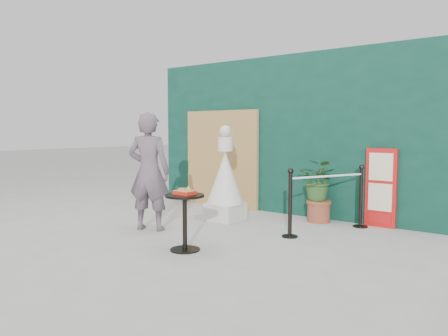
% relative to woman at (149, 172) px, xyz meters
% --- Properties ---
extents(ground, '(60.00, 60.00, 0.00)m').
position_rel_woman_xyz_m(ground, '(0.98, -0.51, -0.94)').
color(ground, '#ADAAA5').
rests_on(ground, ground).
extents(back_wall, '(6.00, 0.30, 3.00)m').
position_rel_woman_xyz_m(back_wall, '(0.98, 2.64, 0.56)').
color(back_wall, '#0B3126').
rests_on(back_wall, ground).
extents(bamboo_fence, '(1.80, 0.08, 2.00)m').
position_rel_woman_xyz_m(bamboo_fence, '(-0.42, 2.43, 0.06)').
color(bamboo_fence, tan).
rests_on(bamboo_fence, ground).
extents(woman, '(0.81, 0.68, 1.88)m').
position_rel_woman_xyz_m(woman, '(0.00, 0.00, 0.00)').
color(woman, '#60535C').
rests_on(woman, ground).
extents(menu_board, '(0.50, 0.07, 1.30)m').
position_rel_woman_xyz_m(menu_board, '(2.88, 2.44, -0.29)').
color(menu_board, red).
rests_on(menu_board, ground).
extents(statue, '(0.65, 0.65, 1.68)m').
position_rel_woman_xyz_m(statue, '(0.51, 1.33, -0.25)').
color(statue, silver).
rests_on(statue, ground).
extents(cafe_table, '(0.52, 0.52, 0.75)m').
position_rel_woman_xyz_m(cafe_table, '(1.27, -0.55, -0.44)').
color(cafe_table, black).
rests_on(cafe_table, ground).
extents(food_basket, '(0.26, 0.19, 0.11)m').
position_rel_woman_xyz_m(food_basket, '(1.27, -0.55, -0.15)').
color(food_basket, red).
rests_on(food_basket, cafe_table).
extents(planter, '(0.64, 0.56, 1.09)m').
position_rel_woman_xyz_m(planter, '(1.90, 2.20, -0.31)').
color(planter, brown).
rests_on(planter, ground).
extents(stanchion_barrier, '(0.84, 1.54, 1.03)m').
position_rel_woman_xyz_m(stanchion_barrier, '(2.32, 1.59, -0.44)').
color(stanchion_barrier, black).
rests_on(stanchion_barrier, ground).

